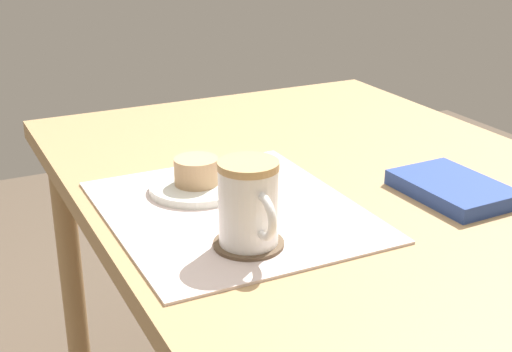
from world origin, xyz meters
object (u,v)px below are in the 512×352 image
Objects in this scene: pastry at (196,171)px; coffee_mug at (249,203)px; dining_table at (332,222)px; small_book at (453,188)px; pastry_plate at (197,187)px.

pastry is 0.61× the size of coffee_mug.
dining_table is 6.19× the size of small_book.
pastry_plate is 1.32× the size of coffee_mug.
coffee_mug reaches higher than pastry.
coffee_mug is 0.37m from small_book.
dining_table is 9.84× the size of coffee_mug.
coffee_mug reaches higher than pastry_plate.
pastry_plate is 2.17× the size of pastry.
pastry is 0.40m from small_book.
small_book is at bearing 93.51° from coffee_mug.
small_book is (0.15, 0.12, 0.09)m from dining_table.
pastry_plate is 0.83× the size of small_book.
dining_table is 16.14× the size of pastry.
coffee_mug is 0.63× the size of small_book.
coffee_mug is (0.21, -0.01, 0.03)m from pastry.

